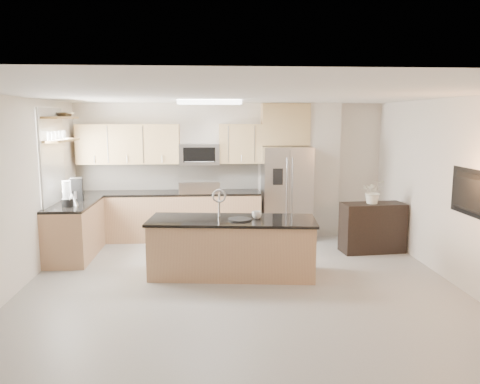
{
  "coord_description": "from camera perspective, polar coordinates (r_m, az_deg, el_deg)",
  "views": [
    {
      "loc": [
        -0.42,
        -5.95,
        2.31
      ],
      "look_at": [
        0.06,
        1.3,
        1.16
      ],
      "focal_mm": 35.0,
      "sensor_mm": 36.0,
      "label": 1
    }
  ],
  "objects": [
    {
      "name": "floor",
      "position": [
        6.4,
        0.2,
        -12.19
      ],
      "size": [
        6.5,
        6.5,
        0.0
      ],
      "primitive_type": "plane",
      "color": "#9A9893",
      "rests_on": "ground"
    },
    {
      "name": "ceiling",
      "position": [
        5.97,
        0.22,
        11.76
      ],
      "size": [
        6.0,
        6.5,
        0.02
      ],
      "primitive_type": "cube",
      "color": "white",
      "rests_on": "wall_back"
    },
    {
      "name": "wall_back",
      "position": [
        9.26,
        -1.2,
        2.72
      ],
      "size": [
        6.0,
        0.02,
        2.6
      ],
      "primitive_type": "cube",
      "color": "silver",
      "rests_on": "floor"
    },
    {
      "name": "wall_front",
      "position": [
        2.91,
        4.78,
        -11.35
      ],
      "size": [
        6.0,
        0.02,
        2.6
      ],
      "primitive_type": "cube",
      "color": "silver",
      "rests_on": "floor"
    },
    {
      "name": "wall_left",
      "position": [
        6.56,
        -26.92,
        -0.85
      ],
      "size": [
        0.02,
        6.5,
        2.6
      ],
      "primitive_type": "cube",
      "color": "silver",
      "rests_on": "floor"
    },
    {
      "name": "wall_right",
      "position": [
        6.94,
        25.77,
        -0.3
      ],
      "size": [
        0.02,
        6.5,
        2.6
      ],
      "primitive_type": "cube",
      "color": "silver",
      "rests_on": "floor"
    },
    {
      "name": "back_counter",
      "position": [
        9.1,
        -8.82,
        -2.77
      ],
      "size": [
        3.55,
        0.66,
        1.44
      ],
      "color": "tan",
      "rests_on": "floor"
    },
    {
      "name": "left_counter",
      "position": [
        8.33,
        -19.49,
        -4.38
      ],
      "size": [
        0.66,
        1.5,
        0.92
      ],
      "color": "tan",
      "rests_on": "floor"
    },
    {
      "name": "range",
      "position": [
        9.06,
        -4.88,
        -2.75
      ],
      "size": [
        0.76,
        0.64,
        1.14
      ],
      "color": "black",
      "rests_on": "floor"
    },
    {
      "name": "upper_cabinets",
      "position": [
        9.09,
        -9.43,
        5.8
      ],
      "size": [
        3.5,
        0.33,
        0.75
      ],
      "color": "tan",
      "rests_on": "wall_back"
    },
    {
      "name": "microwave",
      "position": [
        9.02,
        -4.97,
        4.62
      ],
      "size": [
        0.76,
        0.4,
        0.4
      ],
      "color": "#A5A5A8",
      "rests_on": "upper_cabinets"
    },
    {
      "name": "refrigerator",
      "position": [
        9.06,
        5.63,
        -0.08
      ],
      "size": [
        0.92,
        0.78,
        1.78
      ],
      "color": "#A5A5A8",
      "rests_on": "floor"
    },
    {
      "name": "partition_column",
      "position": [
        9.38,
        10.04,
        2.66
      ],
      "size": [
        0.6,
        0.3,
        2.6
      ],
      "primitive_type": "cube",
      "color": "beige",
      "rests_on": "floor"
    },
    {
      "name": "window",
      "position": [
        8.23,
        -21.95,
        3.73
      ],
      "size": [
        0.04,
        1.15,
        1.65
      ],
      "color": "white",
      "rests_on": "wall_left"
    },
    {
      "name": "shelf_lower",
      "position": [
        8.27,
        -21.01,
        5.89
      ],
      "size": [
        0.3,
        1.2,
        0.04
      ],
      "primitive_type": "cube",
      "color": "olive",
      "rests_on": "wall_left"
    },
    {
      "name": "shelf_upper",
      "position": [
        8.27,
        -21.16,
        8.45
      ],
      "size": [
        0.3,
        1.2,
        0.04
      ],
      "primitive_type": "cube",
      "color": "olive",
      "rests_on": "wall_left"
    },
    {
      "name": "ceiling_fixture",
      "position": [
        7.55,
        -3.73,
        10.86
      ],
      "size": [
        1.0,
        0.5,
        0.06
      ],
      "primitive_type": "cube",
      "color": "white",
      "rests_on": "ceiling"
    },
    {
      "name": "island",
      "position": [
        6.97,
        -0.98,
        -6.69
      ],
      "size": [
        2.53,
        1.14,
        1.27
      ],
      "rotation": [
        0.0,
        0.0,
        -0.11
      ],
      "color": "tan",
      "rests_on": "floor"
    },
    {
      "name": "credenza",
      "position": [
        8.47,
        15.84,
        -4.19
      ],
      "size": [
        1.11,
        0.55,
        0.86
      ],
      "primitive_type": "cube",
      "rotation": [
        0.0,
        0.0,
        0.09
      ],
      "color": "black",
      "rests_on": "floor"
    },
    {
      "name": "cup",
      "position": [
        6.89,
        2.06,
        -2.81
      ],
      "size": [
        0.18,
        0.18,
        0.11
      ],
      "primitive_type": "imported",
      "rotation": [
        0.0,
        0.0,
        0.28
      ],
      "color": "silver",
      "rests_on": "island"
    },
    {
      "name": "platter",
      "position": [
        6.8,
        -0.04,
        -3.36
      ],
      "size": [
        0.36,
        0.36,
        0.02
      ],
      "primitive_type": "cylinder",
      "rotation": [
        0.0,
        0.0,
        0.05
      ],
      "color": "black",
      "rests_on": "island"
    },
    {
      "name": "blender",
      "position": [
        7.91,
        -20.34,
        -0.39
      ],
      "size": [
        0.18,
        0.18,
        0.41
      ],
      "color": "black",
      "rests_on": "left_counter"
    },
    {
      "name": "kettle",
      "position": [
        7.99,
        -19.79,
        -0.81
      ],
      "size": [
        0.19,
        0.19,
        0.24
      ],
      "color": "#A5A5A8",
      "rests_on": "left_counter"
    },
    {
      "name": "coffee_maker",
      "position": [
        8.49,
        -19.32,
        0.29
      ],
      "size": [
        0.24,
        0.28,
        0.38
      ],
      "color": "black",
      "rests_on": "left_counter"
    },
    {
      "name": "bowl",
      "position": [
        8.53,
        -20.63,
        8.91
      ],
      "size": [
        0.48,
        0.48,
        0.09
      ],
      "primitive_type": "imported",
      "rotation": [
        0.0,
        0.0,
        -0.32
      ],
      "color": "#A5A5A8",
      "rests_on": "shelf_upper"
    },
    {
      "name": "flower_vase",
      "position": [
        8.31,
        16.0,
        0.78
      ],
      "size": [
        0.67,
        0.61,
        0.63
      ],
      "primitive_type": "imported",
      "rotation": [
        0.0,
        0.0,
        -0.23
      ],
      "color": "white",
      "rests_on": "credenza"
    },
    {
      "name": "television",
      "position": [
        6.71,
        25.97,
        -0.16
      ],
      "size": [
        0.14,
        1.08,
        0.62
      ],
      "primitive_type": "imported",
      "rotation": [
        0.0,
        0.0,
        1.57
      ],
      "color": "black",
      "rests_on": "wall_right"
    }
  ]
}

